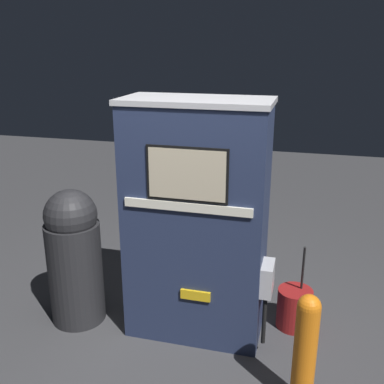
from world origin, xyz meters
TOP-DOWN VIEW (x-y plane):
  - ground_plane at (0.00, 0.00)m, footprint 14.00×14.00m
  - gas_pump at (0.00, 0.26)m, footprint 1.18×0.56m
  - safety_bollard at (0.89, -0.39)m, footprint 0.15×0.15m
  - trash_bin at (-1.03, 0.14)m, footprint 0.46×0.46m
  - squeegee_bucket at (0.80, 0.50)m, footprint 0.29×0.29m

SIDE VIEW (x-z plane):
  - ground_plane at x=0.00m, z-range 0.00..0.00m
  - squeegee_bucket at x=0.80m, z-range -0.21..0.56m
  - safety_bollard at x=0.89m, z-range 0.03..0.86m
  - trash_bin at x=-1.03m, z-range 0.01..1.19m
  - gas_pump at x=0.00m, z-range 0.00..1.93m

